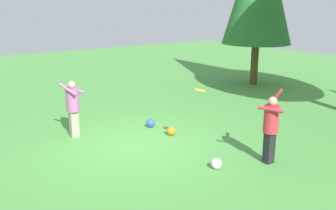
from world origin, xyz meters
The scene contains 7 objects.
ground_plane centered at (0.00, 0.00, 0.00)m, with size 40.00×40.00×0.00m, color #4C9342.
person_thrower centered at (2.75, 1.94, 0.95)m, with size 0.64×0.65×1.75m.
person_catcher centered at (-1.55, -1.08, 0.94)m, with size 0.71×0.71×1.58m.
frisbee centered at (1.25, 1.08, 1.57)m, with size 0.30×0.30×0.09m.
ball_orange centered at (-0.09, 1.18, 0.12)m, with size 0.24×0.24×0.24m, color orange.
ball_blue centered at (-1.01, 1.09, 0.13)m, with size 0.25×0.25×0.25m, color blue.
ball_white centered at (2.30, 0.72, 0.12)m, with size 0.25×0.25×0.25m, color white.
Camera 1 is at (8.06, -4.69, 3.64)m, focal length 40.37 mm.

